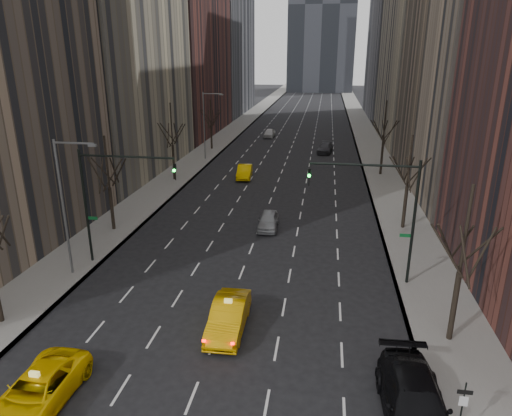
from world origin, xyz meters
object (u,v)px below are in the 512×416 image
at_px(taxi_sedan, 229,316).
at_px(silver_sedan_ahead, 268,221).
at_px(parked_suv_black, 414,403).
at_px(taxi_suv, 37,391).

bearing_deg(taxi_sedan, silver_sedan_ahead, 88.28).
bearing_deg(parked_suv_black, silver_sedan_ahead, 110.64).
height_order(taxi_suv, silver_sedan_ahead, taxi_suv).
distance_m(taxi_suv, silver_sedan_ahead, 22.92).
bearing_deg(taxi_suv, taxi_sedan, 45.44).
relative_size(taxi_suv, taxi_sedan, 1.07).
relative_size(taxi_suv, silver_sedan_ahead, 1.33).
bearing_deg(silver_sedan_ahead, taxi_sedan, -92.94).
bearing_deg(parked_suv_black, taxi_suv, -176.47).
relative_size(silver_sedan_ahead, parked_suv_black, 0.65).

